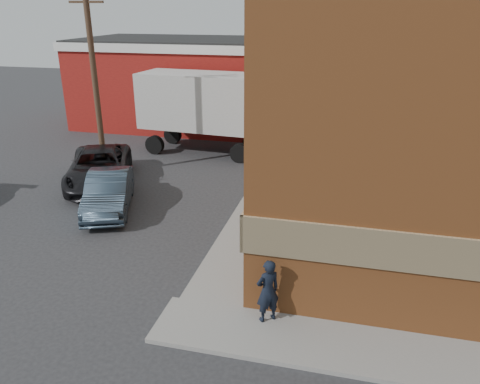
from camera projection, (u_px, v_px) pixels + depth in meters
The scene contains 8 objects.
ground at pixel (190, 303), 12.75m from camera, with size 90.00×90.00×0.00m, color #28282B.
sidewalk_west at pixel (271, 187), 20.71m from camera, with size 1.80×18.00×0.12m, color gray.
warehouse at pixel (204, 82), 31.08m from camera, with size 16.30×8.30×5.60m.
utility_pole at pixel (94, 74), 20.78m from camera, with size 2.00×0.26×9.00m.
man at pixel (268, 291), 11.58m from camera, with size 0.62×0.41×1.71m, color black.
sedan at pixel (109, 192), 18.37m from camera, with size 1.58×4.52×1.49m, color #2E3E4D.
suv_a at pixel (99, 167), 21.02m from camera, with size 2.63×5.71×1.59m, color black.
box_truck at pixel (217, 109), 24.77m from camera, with size 8.82×3.23×4.27m.
Camera 1 is at (3.90, -10.08, 7.54)m, focal length 35.00 mm.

